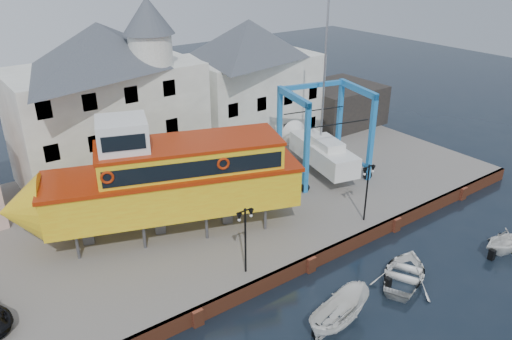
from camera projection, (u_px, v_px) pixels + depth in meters
ground at (310, 271)px, 30.80m from camera, size 140.00×140.00×0.00m
hardstanding at (215, 197)px, 38.65m from camera, size 44.00×22.00×1.00m
quay_wall at (309, 263)px, 30.67m from camera, size 44.00×0.47×1.00m
building_white_main at (108, 100)px, 38.58m from camera, size 14.00×8.30×14.00m
building_white_right at (249, 81)px, 46.79m from camera, size 12.00×8.00×11.20m
shed_dark at (338, 104)px, 52.20m from camera, size 8.00×7.00×4.00m
lamp_post_left at (245, 224)px, 27.79m from camera, size 1.12×0.32×4.20m
lamp_post_right at (368, 178)px, 33.16m from camera, size 1.12×0.32×4.20m
tour_boat at (156, 181)px, 31.45m from camera, size 18.87×10.33×8.04m
travel_lift at (318, 145)px, 41.03m from camera, size 7.38×9.39×13.74m
motorboat_a at (338, 324)px, 26.51m from camera, size 4.77×2.44×1.76m
motorboat_b at (405, 279)px, 30.10m from camera, size 6.03×5.42×1.03m
motorboat_c at (504, 251)px, 32.74m from camera, size 4.10×3.71×1.88m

